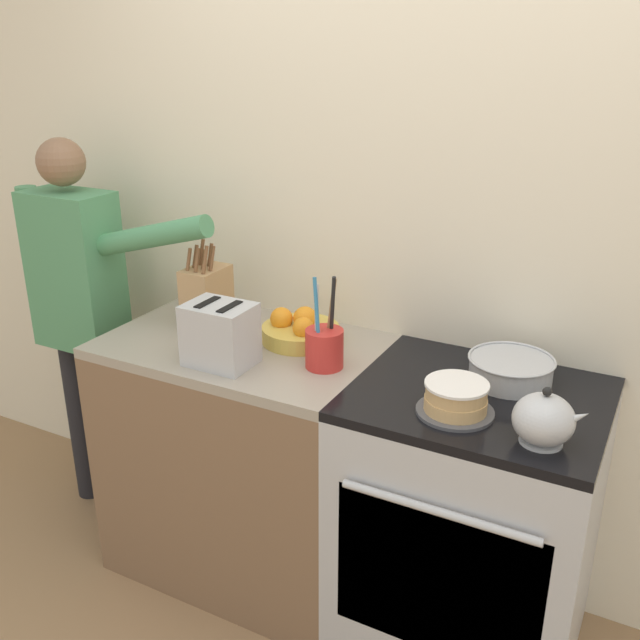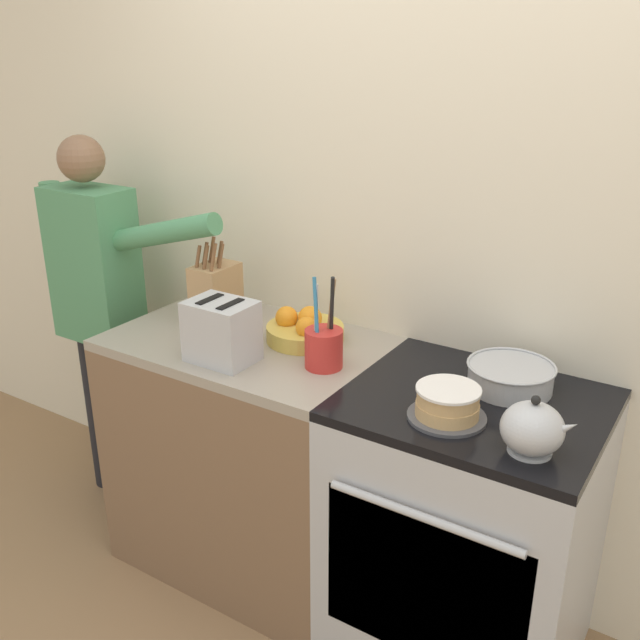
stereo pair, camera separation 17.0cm
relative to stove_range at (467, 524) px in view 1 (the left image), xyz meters
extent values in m
cube|color=silver|center=(-0.23, 0.34, 0.84)|extent=(8.00, 0.04, 2.60)
cube|color=brown|center=(-0.83, 0.00, -0.02)|extent=(0.93, 0.63, 0.88)
cube|color=#9E9384|center=(-0.83, 0.00, 0.44)|extent=(0.93, 0.63, 0.03)
cube|color=#B7BABF|center=(0.00, 0.00, -0.02)|extent=(0.73, 0.63, 0.89)
cube|color=black|center=(0.00, -0.30, 0.01)|extent=(0.60, 0.01, 0.49)
cylinder|color=#B7BABF|center=(0.00, -0.33, 0.27)|extent=(0.55, 0.02, 0.02)
cube|color=black|center=(0.00, 0.00, 0.44)|extent=(0.73, 0.63, 0.03)
cylinder|color=#4C4C51|center=(-0.03, -0.14, 0.46)|extent=(0.22, 0.22, 0.01)
cylinder|color=tan|center=(-0.03, -0.14, 0.49)|extent=(0.17, 0.17, 0.04)
cylinder|color=tan|center=(-0.03, -0.14, 0.52)|extent=(0.17, 0.17, 0.04)
cylinder|color=white|center=(-0.03, -0.14, 0.55)|extent=(0.18, 0.18, 0.01)
cylinder|color=#B7BABF|center=(0.21, -0.18, 0.46)|extent=(0.11, 0.11, 0.01)
ellipsoid|color=#B7BABF|center=(0.21, -0.18, 0.52)|extent=(0.16, 0.16, 0.13)
cone|color=#B7BABF|center=(0.29, -0.18, 0.55)|extent=(0.08, 0.03, 0.07)
sphere|color=black|center=(0.21, -0.18, 0.60)|extent=(0.02, 0.02, 0.02)
cylinder|color=#B7BABF|center=(0.06, 0.13, 0.49)|extent=(0.25, 0.25, 0.07)
torus|color=#B7BABF|center=(0.06, 0.13, 0.53)|extent=(0.26, 0.26, 0.01)
cube|color=tan|center=(-1.02, 0.07, 0.57)|extent=(0.12, 0.17, 0.22)
cylinder|color=brown|center=(-1.06, 0.03, 0.71)|extent=(0.01, 0.04, 0.08)
cylinder|color=brown|center=(-1.02, 0.03, 0.71)|extent=(0.01, 0.04, 0.08)
cylinder|color=brown|center=(-0.98, 0.03, 0.72)|extent=(0.01, 0.04, 0.10)
cylinder|color=brown|center=(-1.06, 0.07, 0.71)|extent=(0.01, 0.04, 0.08)
cylinder|color=brown|center=(-1.02, 0.07, 0.71)|extent=(0.01, 0.03, 0.07)
cylinder|color=brown|center=(-0.98, 0.07, 0.72)|extent=(0.01, 0.04, 0.09)
cylinder|color=brown|center=(-1.06, 0.10, 0.72)|extent=(0.01, 0.04, 0.09)
cylinder|color=brown|center=(-1.02, 0.11, 0.71)|extent=(0.01, 0.04, 0.08)
cylinder|color=red|center=(-0.49, -0.04, 0.52)|extent=(0.12, 0.12, 0.12)
cylinder|color=teal|center=(-0.50, -0.06, 0.63)|extent=(0.04, 0.04, 0.25)
cylinder|color=#A37A51|center=(-0.48, -0.02, 0.63)|extent=(0.05, 0.03, 0.25)
cylinder|color=#B7BABF|center=(-0.51, -0.05, 0.62)|extent=(0.02, 0.03, 0.23)
cylinder|color=black|center=(-0.47, -0.03, 0.63)|extent=(0.05, 0.06, 0.26)
cylinder|color=gold|center=(-0.66, 0.10, 0.48)|extent=(0.27, 0.27, 0.05)
sphere|color=orange|center=(-0.65, 0.12, 0.53)|extent=(0.08, 0.08, 0.08)
sphere|color=orange|center=(-0.62, 0.05, 0.53)|extent=(0.07, 0.07, 0.07)
sphere|color=orange|center=(-0.72, 0.09, 0.53)|extent=(0.08, 0.08, 0.08)
cube|color=#B7BABF|center=(-0.79, -0.17, 0.56)|extent=(0.21, 0.16, 0.20)
cube|color=black|center=(-0.83, -0.17, 0.66)|extent=(0.03, 0.11, 0.00)
cube|color=black|center=(-0.75, -0.17, 0.66)|extent=(0.03, 0.11, 0.00)
cube|color=black|center=(-0.90, -0.17, 0.60)|extent=(0.02, 0.02, 0.01)
cylinder|color=black|center=(-1.69, 0.03, -0.09)|extent=(0.11, 0.11, 0.74)
cylinder|color=black|center=(-1.53, 0.03, -0.09)|extent=(0.11, 0.11, 0.74)
cube|color=#4C8E60|center=(-1.61, 0.03, 0.59)|extent=(0.34, 0.20, 0.61)
cylinder|color=#4C8E60|center=(-1.82, 0.03, 0.64)|extent=(0.08, 0.08, 0.52)
cylinder|color=#4C8E60|center=(-1.22, 0.03, 0.77)|extent=(0.52, 0.08, 0.21)
sphere|color=#846047|center=(-1.61, 0.03, 1.00)|extent=(0.18, 0.18, 0.18)
camera|label=1|loc=(0.46, -1.85, 1.42)|focal=40.00mm
camera|label=2|loc=(0.60, -1.77, 1.42)|focal=40.00mm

